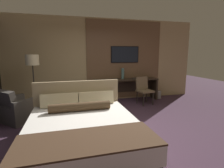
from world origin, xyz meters
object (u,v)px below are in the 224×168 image
(tv, at_px, (125,55))
(floor_lamp, at_px, (33,65))
(desk, at_px, (126,85))
(desk_chair, at_px, (144,88))
(bed, at_px, (83,130))
(vase_tall, at_px, (123,74))
(book, at_px, (135,78))
(armchair_by_window, at_px, (18,110))
(waste_bin, at_px, (158,94))

(tv, relative_size, floor_lamp, 0.63)
(desk, relative_size, desk_chair, 2.50)
(bed, distance_m, tv, 3.70)
(vase_tall, bearing_deg, desk_chair, -49.04)
(bed, relative_size, desk_chair, 2.55)
(tv, relative_size, desk_chair, 1.15)
(book, bearing_deg, floor_lamp, -170.06)
(vase_tall, xyz_separation_m, book, (0.44, -0.08, -0.17))
(book, bearing_deg, vase_tall, 169.15)
(armchair_by_window, bearing_deg, desk_chair, -126.14)
(bed, xyz_separation_m, tv, (1.81, 2.96, 1.30))
(desk, relative_size, waste_bin, 7.84)
(tv, xyz_separation_m, vase_tall, (-0.13, -0.16, -0.65))
(tv, xyz_separation_m, floor_lamp, (-2.89, -0.80, -0.26))
(armchair_by_window, xyz_separation_m, book, (3.50, 1.14, 0.49))
(book, height_order, waste_bin, book)
(waste_bin, bearing_deg, armchair_by_window, -165.70)
(tv, bearing_deg, bed, -121.43)
(armchair_by_window, xyz_separation_m, floor_lamp, (0.30, 0.58, 1.06))
(tv, height_order, armchair_by_window, tv)
(bed, xyz_separation_m, desk, (1.81, 2.77, 0.23))
(bed, bearing_deg, floor_lamp, 116.75)
(floor_lamp, distance_m, waste_bin, 4.32)
(floor_lamp, bearing_deg, waste_bin, 7.60)
(waste_bin, bearing_deg, desk, 177.00)
(desk_chair, bearing_deg, floor_lamp, 170.17)
(desk, bearing_deg, tv, 90.00)
(floor_lamp, xyz_separation_m, vase_tall, (2.76, 0.64, -0.39))
(desk, bearing_deg, floor_lamp, -168.02)
(tv, relative_size, vase_tall, 2.75)
(bed, distance_m, desk, 3.31)
(tv, height_order, waste_bin, tv)
(tv, distance_m, book, 0.91)
(desk_chair, distance_m, waste_bin, 1.05)
(bed, distance_m, armchair_by_window, 2.10)
(armchair_by_window, distance_m, waste_bin, 4.56)
(tv, bearing_deg, desk, -90.00)
(vase_tall, bearing_deg, tv, 51.39)
(desk_chair, bearing_deg, armchair_by_window, 179.24)
(desk_chair, bearing_deg, waste_bin, 20.51)
(armchair_by_window, bearing_deg, waste_bin, -121.69)
(desk, bearing_deg, vase_tall, 166.26)
(floor_lamp, xyz_separation_m, waste_bin, (4.12, 0.55, -1.20))
(bed, height_order, floor_lamp, floor_lamp)
(bed, relative_size, tv, 2.21)
(book, relative_size, waste_bin, 0.86)
(floor_lamp, bearing_deg, vase_tall, 13.12)
(bed, xyz_separation_m, armchair_by_window, (-1.39, 1.57, -0.01))
(bed, distance_m, book, 3.47)
(vase_tall, bearing_deg, book, -10.85)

